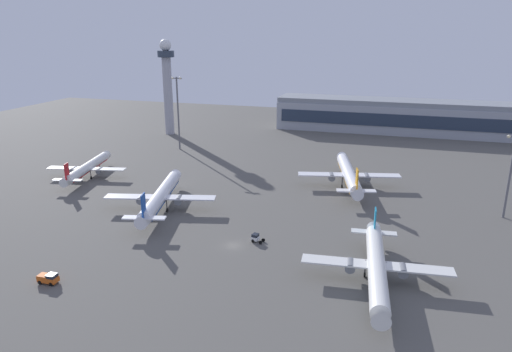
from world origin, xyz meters
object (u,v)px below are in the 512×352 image
(pushback_tug, at_px, (256,238))
(airplane_mid_apron, at_px, (160,196))
(apron_light_central, at_px, (511,171))
(airplane_terminal_side, at_px, (376,266))
(apron_light_east, at_px, (178,109))
(baggage_tractor, at_px, (48,278))
(control_tower, at_px, (167,81))
(airplane_near_gate, at_px, (87,168))
(airplane_taxiway_distant, at_px, (349,174))

(pushback_tug, bearing_deg, airplane_mid_apron, 79.14)
(apron_light_central, bearing_deg, pushback_tug, -150.30)
(airplane_terminal_side, xyz_separation_m, apron_light_east, (-88.94, 92.18, 13.67))
(baggage_tractor, bearing_deg, pushback_tug, 129.84)
(control_tower, bearing_deg, airplane_near_gate, -85.76)
(airplane_taxiway_distant, height_order, baggage_tractor, airplane_taxiway_distant)
(airplane_taxiway_distant, height_order, pushback_tug, airplane_taxiway_distant)
(airplane_mid_apron, xyz_separation_m, pushback_tug, (32.94, -12.99, -2.96))
(airplane_terminal_side, relative_size, pushback_tug, 11.89)
(airplane_terminal_side, relative_size, airplane_mid_apron, 0.97)
(airplane_taxiway_distant, bearing_deg, airplane_mid_apron, -156.35)
(baggage_tractor, relative_size, pushback_tug, 1.26)
(airplane_mid_apron, relative_size, baggage_tractor, 9.74)
(airplane_terminal_side, bearing_deg, pushback_tug, -26.80)
(airplane_near_gate, bearing_deg, pushback_tug, -36.61)
(baggage_tractor, xyz_separation_m, apron_light_east, (-24.15, 112.26, 16.35))
(airplane_taxiway_distant, distance_m, pushback_tug, 53.33)
(airplane_terminal_side, distance_m, baggage_tractor, 67.87)
(pushback_tug, bearing_deg, apron_light_east, 47.07)
(pushback_tug, bearing_deg, airplane_taxiway_distant, -8.05)
(airplane_terminal_side, relative_size, apron_light_east, 1.28)
(airplane_taxiway_distant, xyz_separation_m, baggage_tractor, (-52.35, -82.12, -3.03))
(airplane_terminal_side, bearing_deg, control_tower, -53.39)
(airplane_mid_apron, xyz_separation_m, apron_light_central, (94.62, 22.19, 9.61))
(baggage_tractor, height_order, pushback_tug, baggage_tractor)
(airplane_near_gate, bearing_deg, airplane_taxiway_distant, -1.16)
(airplane_terminal_side, xyz_separation_m, apron_light_central, (32.18, 46.80, 9.77))
(airplane_mid_apron, height_order, apron_light_east, apron_light_east)
(baggage_tractor, bearing_deg, control_tower, -165.08)
(airplane_near_gate, distance_m, pushback_tug, 79.94)
(control_tower, bearing_deg, baggage_tractor, -72.97)
(control_tower, xyz_separation_m, apron_light_central, (139.83, -73.13, -12.58))
(airplane_taxiway_distant, bearing_deg, airplane_near_gate, 177.61)
(airplane_mid_apron, relative_size, pushback_tug, 12.23)
(airplane_mid_apron, bearing_deg, apron_light_central, -0.80)
(airplane_near_gate, distance_m, apron_light_central, 134.68)
(airplane_mid_apron, height_order, airplane_near_gate, airplane_mid_apron)
(airplane_near_gate, xyz_separation_m, airplane_taxiway_distant, (89.68, 17.06, 0.73))
(airplane_near_gate, bearing_deg, baggage_tractor, -72.09)
(baggage_tractor, distance_m, pushback_tug, 47.43)
(airplane_near_gate, xyz_separation_m, pushback_tug, (72.60, -33.36, -2.41))
(airplane_taxiway_distant, height_order, apron_light_central, apron_light_central)
(baggage_tractor, bearing_deg, airplane_near_gate, -152.26)
(airplane_near_gate, relative_size, pushback_tug, 10.63)
(apron_light_east, bearing_deg, airplane_near_gate, -105.59)
(control_tower, xyz_separation_m, airplane_terminal_side, (107.66, -119.93, -22.35))
(airplane_mid_apron, distance_m, baggage_tractor, 44.84)
(control_tower, xyz_separation_m, baggage_tractor, (42.88, -140.01, -25.03))
(control_tower, relative_size, pushback_tug, 13.67)
(baggage_tractor, xyz_separation_m, apron_light_central, (96.96, 66.88, 12.45))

